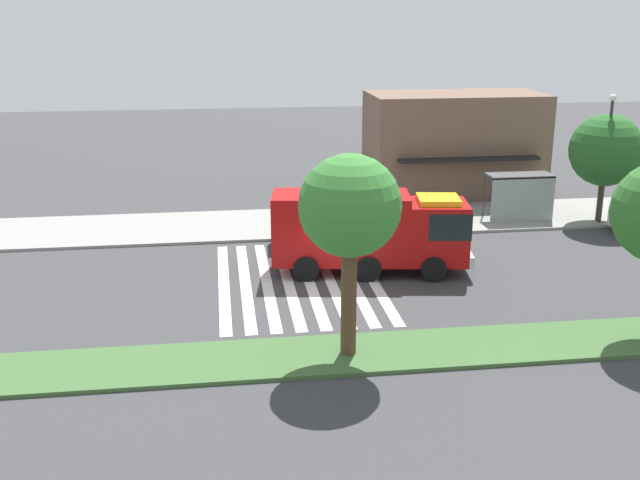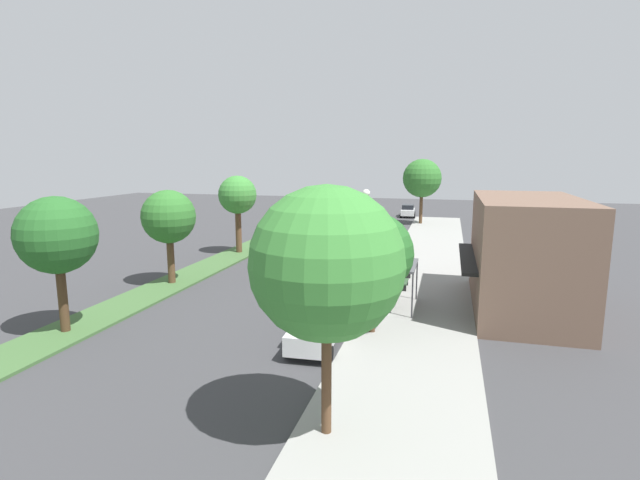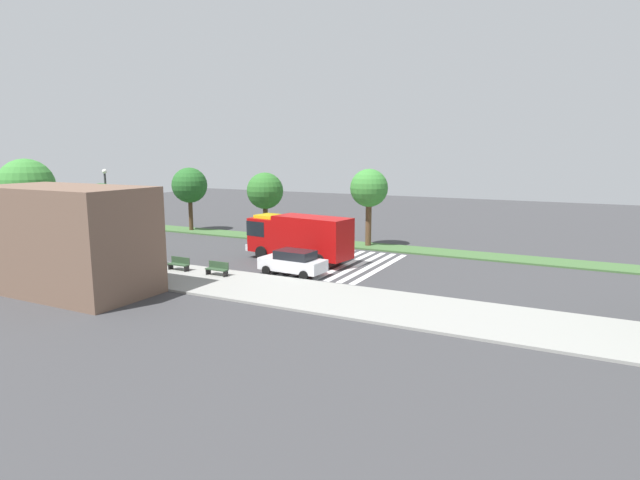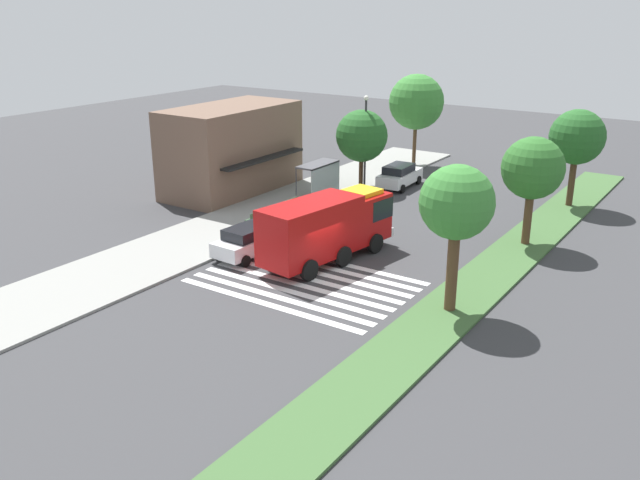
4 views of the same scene
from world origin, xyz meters
name	(u,v)px [view 4 (image 4 of 4)]	position (x,y,z in m)	size (l,w,h in m)	color
ground_plane	(321,273)	(0.00, 0.00, 0.00)	(120.00, 120.00, 0.00)	#38383A
sidewalk	(196,240)	(0.00, 8.84, 0.07)	(60.00, 5.88, 0.14)	gray
median_strip	(455,305)	(0.00, -7.41, 0.07)	(60.00, 3.00, 0.14)	#3D6033
crosswalk	(305,282)	(-1.46, 0.00, 0.01)	(6.75, 10.63, 0.01)	silver
fire_truck	(330,225)	(1.94, 0.77, 1.98)	(8.86, 3.69, 3.52)	#A50C0C
parked_car_mid	(250,240)	(-0.02, 4.71, 0.88)	(4.63, 2.31, 1.70)	silver
parked_car_east	(399,175)	(17.64, 4.70, 0.90)	(4.62, 2.22, 1.74)	silver
bus_stop_shelter	(322,174)	(11.45, 7.64, 1.89)	(3.50, 1.40, 2.46)	#4C4C51
bench_near_shelter	(288,205)	(7.45, 7.60, 0.59)	(1.60, 0.50, 0.90)	#2D472D
bench_west_of_shelter	(257,218)	(4.12, 7.60, 0.59)	(1.60, 0.50, 0.90)	#2D472D
street_lamp	(365,135)	(15.50, 6.51, 4.12)	(0.36, 0.36, 6.82)	#2D2D30
storefront_building	(232,149)	(9.75, 14.39, 3.14)	(10.47, 6.03, 6.27)	brown
sidewalk_tree_west	(362,136)	(15.65, 6.91, 3.98)	(3.81, 3.81, 5.76)	#47301E
sidewalk_tree_center	(416,102)	(24.49, 6.91, 5.42)	(4.55, 4.55, 7.57)	#513823
median_tree_far_west	(457,204)	(-0.61, -7.41, 5.09)	(3.28, 3.28, 6.68)	#513823
median_tree_west	(533,169)	(10.08, -7.41, 4.52)	(3.50, 3.50, 6.18)	#513823
median_tree_center	(577,138)	(19.40, -7.41, 4.79)	(3.65, 3.65, 6.52)	#47301E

